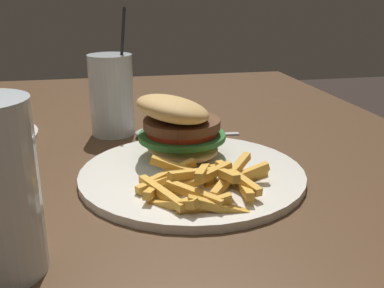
% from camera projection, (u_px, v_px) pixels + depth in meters
% --- Properties ---
extents(dining_table, '(1.34, 1.30, 0.72)m').
position_uv_depth(dining_table, '(6.00, 234.00, 0.60)').
color(dining_table, '#4C331E').
rests_on(dining_table, ground_plane).
extents(meal_plate_near, '(0.28, 0.28, 0.10)m').
position_uv_depth(meal_plate_near, '(186.00, 150.00, 0.58)').
color(meal_plate_near, silver).
rests_on(meal_plate_near, dining_table).
extents(juice_glass, '(0.07, 0.07, 0.20)m').
position_uv_depth(juice_glass, '(112.00, 98.00, 0.73)').
color(juice_glass, silver).
rests_on(juice_glass, dining_table).
extents(spoon, '(0.05, 0.17, 0.01)m').
position_uv_depth(spoon, '(157.00, 133.00, 0.72)').
color(spoon, silver).
rests_on(spoon, dining_table).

